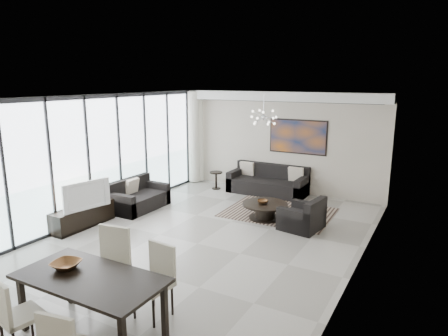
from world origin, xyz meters
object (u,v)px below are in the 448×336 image
Objects in this scene: coffee_table at (265,210)px; tv_console at (83,216)px; sofa_main at (268,184)px; dining_table at (90,283)px; television at (84,194)px.

coffee_table is 0.71× the size of tv_console.
coffee_table is 2.20m from sofa_main.
sofa_main reaches higher than coffee_table.
coffee_table is at bearing 87.92° from dining_table.
television is (0.16, -0.05, 0.55)m from tv_console.
sofa_main reaches higher than dining_table.
tv_console is (-3.35, -2.47, 0.02)m from coffee_table.
tv_console is 0.57m from television.
television reaches higher than dining_table.
television is at bearing -16.58° from tv_console.
sofa_main is 5.18m from television.
dining_table is at bearing -117.79° from television.
sofa_main is 1.47× the size of tv_console.
television is 3.98m from dining_table.
dining_table is at bearing -39.97° from tv_console.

